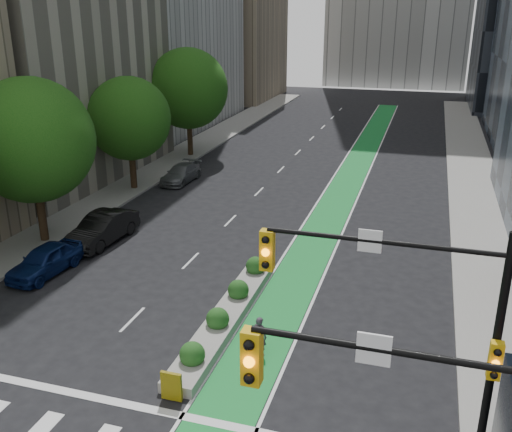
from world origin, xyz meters
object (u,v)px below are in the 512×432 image
Objects in this scene: cyclist at (260,336)px; parked_car_left_near at (45,260)px; median_planter at (227,312)px; parked_car_left_mid at (102,229)px; parked_car_left_far at (181,174)px.

cyclist reaches higher than parked_car_left_near.
parked_car_left_mid is at bearing 147.46° from median_planter.
parked_car_left_near is at bearing -93.11° from parked_car_left_mid.
cyclist is at bearing -57.34° from parked_car_left_far.
parked_car_left_near is at bearing -87.83° from parked_car_left_far.
parked_car_left_near is (-11.61, 3.54, -0.07)m from cyclist.
parked_car_left_near is at bearing 170.57° from median_planter.
median_planter is 2.12× the size of parked_car_left_mid.
cyclist is (1.95, -1.93, 0.40)m from median_planter.
parked_car_left_far is (-0.68, 11.78, -0.18)m from parked_car_left_mid.
parked_car_left_near is 0.97× the size of parked_car_left_far.
parked_car_left_mid is 1.13× the size of parked_car_left_far.
median_planter is 6.61× the size of cyclist.
parked_car_left_far is (-9.82, 17.61, 0.25)m from median_planter.
median_planter is at bearing -28.63° from parked_car_left_mid.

